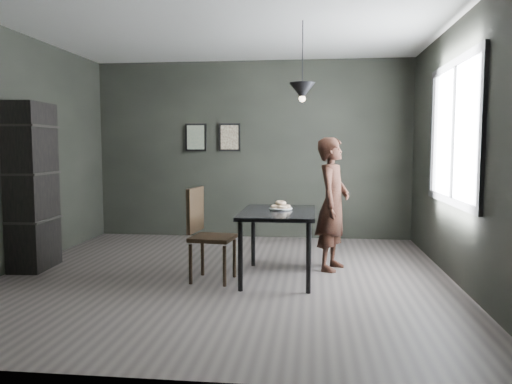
# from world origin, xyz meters

# --- Properties ---
(ground) EXTENTS (5.00, 5.00, 0.00)m
(ground) POSITION_xyz_m (0.00, 0.00, 0.00)
(ground) COLOR #383331
(ground) RESTS_ON ground
(back_wall) EXTENTS (5.00, 0.10, 2.80)m
(back_wall) POSITION_xyz_m (0.00, 2.50, 1.40)
(back_wall) COLOR black
(back_wall) RESTS_ON ground
(ceiling) EXTENTS (5.00, 5.00, 0.02)m
(ceiling) POSITION_xyz_m (0.00, 0.00, 2.80)
(ceiling) COLOR silver
(ceiling) RESTS_ON ground
(window_assembly) EXTENTS (0.04, 1.96, 1.56)m
(window_assembly) POSITION_xyz_m (2.47, 0.20, 1.60)
(window_assembly) COLOR white
(window_assembly) RESTS_ON ground
(cafe_table) EXTENTS (0.80, 1.20, 0.75)m
(cafe_table) POSITION_xyz_m (0.60, 0.00, 0.67)
(cafe_table) COLOR black
(cafe_table) RESTS_ON ground
(white_plate) EXTENTS (0.23, 0.23, 0.01)m
(white_plate) POSITION_xyz_m (0.62, 0.10, 0.76)
(white_plate) COLOR white
(white_plate) RESTS_ON cafe_table
(donut_pile) EXTENTS (0.22, 0.22, 0.09)m
(donut_pile) POSITION_xyz_m (0.62, 0.10, 0.79)
(donut_pile) COLOR beige
(donut_pile) RESTS_ON white_plate
(woman) EXTENTS (0.53, 0.66, 1.56)m
(woman) POSITION_xyz_m (1.21, 0.48, 0.78)
(woman) COLOR black
(woman) RESTS_ON ground
(wood_chair) EXTENTS (0.49, 0.49, 1.01)m
(wood_chair) POSITION_xyz_m (-0.18, -0.17, 0.57)
(wood_chair) COLOR black
(wood_chair) RESTS_ON ground
(shelf_unit) EXTENTS (0.41, 0.68, 1.96)m
(shelf_unit) POSITION_xyz_m (-2.32, 0.12, 0.98)
(shelf_unit) COLOR black
(shelf_unit) RESTS_ON ground
(pendant_lamp) EXTENTS (0.28, 0.28, 0.86)m
(pendant_lamp) POSITION_xyz_m (0.85, 0.10, 2.05)
(pendant_lamp) COLOR black
(pendant_lamp) RESTS_ON ground
(framed_print_left) EXTENTS (0.34, 0.04, 0.44)m
(framed_print_left) POSITION_xyz_m (-0.90, 2.47, 1.60)
(framed_print_left) COLOR black
(framed_print_left) RESTS_ON ground
(framed_print_right) EXTENTS (0.34, 0.04, 0.44)m
(framed_print_right) POSITION_xyz_m (-0.35, 2.47, 1.60)
(framed_print_right) COLOR black
(framed_print_right) RESTS_ON ground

